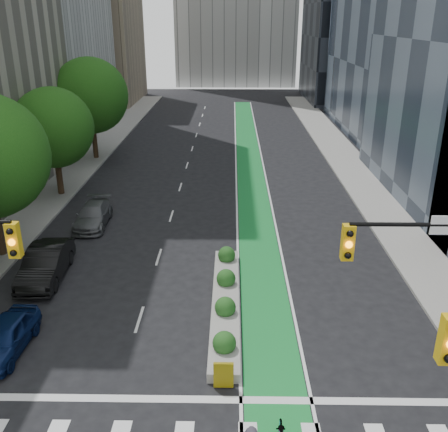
{
  "coord_description": "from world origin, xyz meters",
  "views": [
    {
      "loc": [
        1.45,
        -12.21,
        12.1
      ],
      "look_at": [
        1.07,
        10.56,
        3.0
      ],
      "focal_mm": 40.0,
      "sensor_mm": 36.0,
      "label": 1
    }
  ],
  "objects_px": {
    "parked_car_left_mid": "(46,264)",
    "parked_car_left_far": "(93,215)",
    "median_planter": "(226,300)",
    "parked_car_left_near": "(6,337)"
  },
  "relations": [
    {
      "from": "median_planter",
      "to": "parked_car_left_far",
      "type": "distance_m",
      "value": 12.58
    },
    {
      "from": "parked_car_left_mid",
      "to": "median_planter",
      "type": "bearing_deg",
      "value": -18.82
    },
    {
      "from": "parked_car_left_mid",
      "to": "parked_car_left_far",
      "type": "bearing_deg",
      "value": 82.64
    },
    {
      "from": "parked_car_left_near",
      "to": "parked_car_left_far",
      "type": "relative_size",
      "value": 0.85
    },
    {
      "from": "median_planter",
      "to": "parked_car_left_near",
      "type": "bearing_deg",
      "value": -158.69
    },
    {
      "from": "parked_car_left_near",
      "to": "parked_car_left_mid",
      "type": "relative_size",
      "value": 0.79
    },
    {
      "from": "median_planter",
      "to": "parked_car_left_near",
      "type": "relative_size",
      "value": 2.65
    },
    {
      "from": "median_planter",
      "to": "parked_car_left_near",
      "type": "height_order",
      "value": "parked_car_left_near"
    },
    {
      "from": "parked_car_left_mid",
      "to": "parked_car_left_far",
      "type": "xyz_separation_m",
      "value": [
        0.52,
        6.87,
        -0.15
      ]
    },
    {
      "from": "parked_car_left_near",
      "to": "parked_car_left_far",
      "type": "distance_m",
      "value": 12.68
    }
  ]
}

